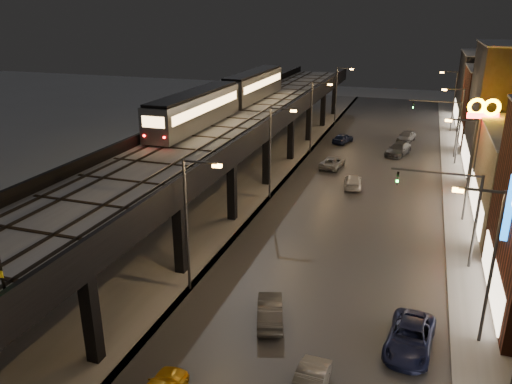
% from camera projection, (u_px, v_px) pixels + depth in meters
% --- Properties ---
extents(road_surface, '(17.00, 120.00, 0.06)m').
position_uv_depth(road_surface, '(359.00, 194.00, 50.19)').
color(road_surface, '#46474D').
rests_on(road_surface, ground).
extents(sidewalk_right, '(4.00, 120.00, 0.14)m').
position_uv_depth(sidewalk_right, '(466.00, 205.00, 47.19)').
color(sidewalk_right, '#9FA1A8').
rests_on(sidewalk_right, ground).
extents(under_viaduct_pavement, '(11.00, 120.00, 0.06)m').
position_uv_depth(under_viaduct_pavement, '(234.00, 180.00, 54.21)').
color(under_viaduct_pavement, '#9FA1A8').
rests_on(under_viaduct_pavement, ground).
extents(elevated_viaduct, '(9.00, 100.00, 6.30)m').
position_uv_depth(elevated_viaduct, '(222.00, 136.00, 49.49)').
color(elevated_viaduct, black).
rests_on(elevated_viaduct, ground).
extents(viaduct_trackbed, '(8.40, 100.00, 0.32)m').
position_uv_depth(viaduct_trackbed, '(222.00, 129.00, 49.34)').
color(viaduct_trackbed, '#B2B7C1').
rests_on(viaduct_trackbed, elevated_viaduct).
extents(viaduct_parapet_streetside, '(0.30, 100.00, 1.10)m').
position_uv_depth(viaduct_parapet_streetside, '(264.00, 127.00, 47.90)').
color(viaduct_parapet_streetside, black).
rests_on(viaduct_parapet_streetside, elevated_viaduct).
extents(viaduct_parapet_far, '(0.30, 100.00, 1.10)m').
position_uv_depth(viaduct_parapet_far, '(182.00, 121.00, 50.50)').
color(viaduct_parapet_far, black).
rests_on(viaduct_parapet_far, elevated_viaduct).
extents(building_e, '(12.20, 12.20, 10.16)m').
position_uv_depth(building_e, '(511.00, 107.00, 67.58)').
color(building_e, '#562213').
rests_on(building_e, ground).
extents(building_f, '(12.20, 16.20, 11.16)m').
position_uv_depth(building_f, '(499.00, 89.00, 79.88)').
color(building_f, black).
rests_on(building_f, ground).
extents(streetlight_left_1, '(2.57, 0.28, 9.00)m').
position_uv_depth(streetlight_left_1, '(190.00, 217.00, 31.17)').
color(streetlight_left_1, '#38383A').
rests_on(streetlight_left_1, ground).
extents(streetlight_right_1, '(2.56, 0.28, 9.00)m').
position_uv_depth(streetlight_right_1, '(488.00, 258.00, 26.05)').
color(streetlight_right_1, '#38383A').
rests_on(streetlight_right_1, ground).
extents(streetlight_left_2, '(2.57, 0.28, 9.00)m').
position_uv_depth(streetlight_left_2, '(273.00, 147.00, 47.20)').
color(streetlight_left_2, '#38383A').
rests_on(streetlight_left_2, ground).
extents(streetlight_right_2, '(2.56, 0.28, 9.00)m').
position_uv_depth(streetlight_right_2, '(467.00, 163.00, 42.08)').
color(streetlight_right_2, '#38383A').
rests_on(streetlight_right_2, ground).
extents(streetlight_left_3, '(2.57, 0.28, 9.00)m').
position_uv_depth(streetlight_left_3, '(314.00, 112.00, 63.23)').
color(streetlight_left_3, '#38383A').
rests_on(streetlight_left_3, ground).
extents(streetlight_right_3, '(2.56, 0.28, 9.00)m').
position_uv_depth(streetlight_right_3, '(458.00, 121.00, 58.12)').
color(streetlight_right_3, '#38383A').
rests_on(streetlight_right_3, ground).
extents(streetlight_left_4, '(2.57, 0.28, 9.00)m').
position_uv_depth(streetlight_left_4, '(338.00, 92.00, 79.27)').
color(streetlight_left_4, '#38383A').
rests_on(streetlight_left_4, ground).
extents(streetlight_right_4, '(2.56, 0.28, 9.00)m').
position_uv_depth(streetlight_right_4, '(453.00, 97.00, 74.15)').
color(streetlight_right_4, '#38383A').
rests_on(streetlight_right_4, ground).
extents(traffic_light_rig_a, '(6.10, 0.34, 7.00)m').
position_uv_depth(traffic_light_rig_a, '(460.00, 208.00, 34.59)').
color(traffic_light_rig_a, '#38383A').
rests_on(traffic_light_rig_a, ground).
extents(traffic_light_rig_b, '(6.10, 0.34, 7.00)m').
position_uv_depth(traffic_light_rig_b, '(448.00, 122.00, 61.31)').
color(traffic_light_rig_b, '#38383A').
rests_on(traffic_light_rig_b, ground).
extents(subway_train, '(2.82, 34.50, 3.37)m').
position_uv_depth(subway_train, '(229.00, 95.00, 56.86)').
color(subway_train, gray).
rests_on(subway_train, viaduct_trackbed).
extents(car_near_white, '(2.59, 4.39, 1.37)m').
position_uv_depth(car_near_white, '(270.00, 311.00, 29.42)').
color(car_near_white, '#565758').
rests_on(car_near_white, ground).
extents(car_mid_silver, '(2.66, 4.97, 1.33)m').
position_uv_depth(car_mid_silver, '(332.00, 163.00, 58.24)').
color(car_mid_silver, '#9EA1A6').
rests_on(car_mid_silver, ground).
extents(car_mid_dark, '(2.32, 4.52, 1.26)m').
position_uv_depth(car_mid_dark, '(353.00, 182.00, 51.83)').
color(car_mid_dark, silver).
rests_on(car_mid_dark, ground).
extents(car_far_white, '(2.70, 4.34, 1.38)m').
position_uv_depth(car_far_white, '(343.00, 139.00, 69.00)').
color(car_far_white, '#151E42').
rests_on(car_far_white, ground).
extents(car_onc_dark, '(2.82, 5.27, 1.41)m').
position_uv_depth(car_onc_dark, '(410.00, 339.00, 26.97)').
color(car_onc_dark, '#191F49').
rests_on(car_onc_dark, ground).
extents(car_onc_white, '(3.49, 5.63, 1.52)m').
position_uv_depth(car_onc_white, '(398.00, 150.00, 63.31)').
color(car_onc_white, '#454851').
rests_on(car_onc_white, ground).
extents(car_onc_red, '(2.85, 4.66, 1.48)m').
position_uv_depth(car_onc_red, '(406.00, 136.00, 69.95)').
color(car_onc_red, gray).
rests_on(car_onc_red, ground).
extents(sign_mcdonalds, '(2.93, 0.63, 9.83)m').
position_uv_depth(sign_mcdonalds, '(482.00, 119.00, 46.15)').
color(sign_mcdonalds, '#38383A').
rests_on(sign_mcdonalds, ground).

